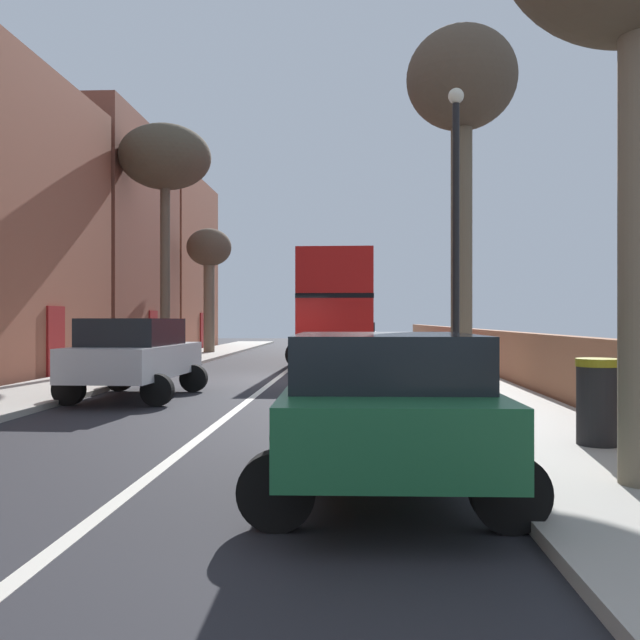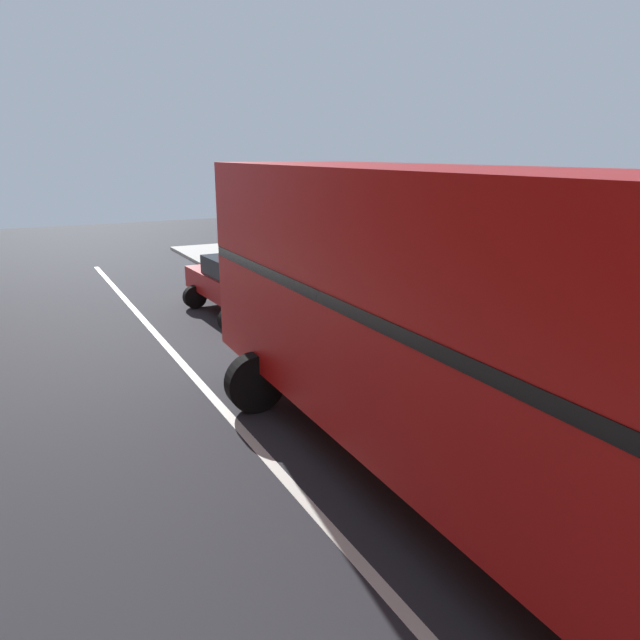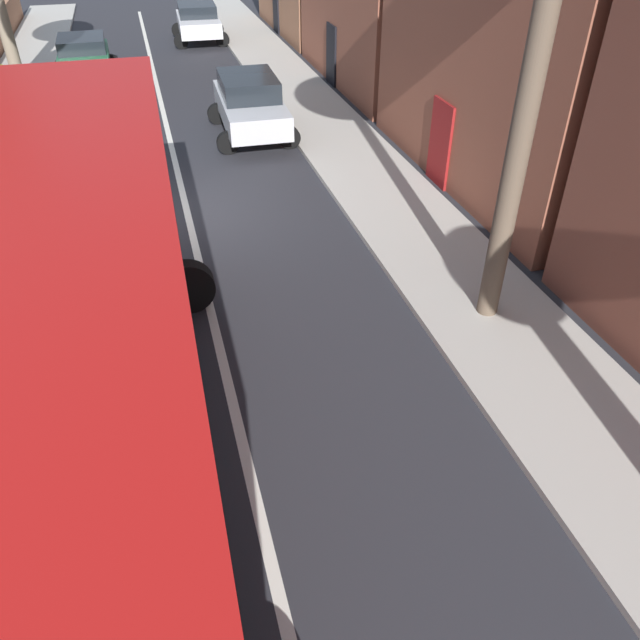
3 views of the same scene
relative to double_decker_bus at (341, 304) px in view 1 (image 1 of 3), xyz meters
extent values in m
plane|color=#28282D|center=(-1.70, -7.94, -2.36)|extent=(84.00, 84.00, 0.00)
cube|color=silver|center=(-1.70, -7.94, -2.35)|extent=(0.16, 54.00, 0.01)
cube|color=#B2ADA3|center=(-6.60, -7.94, -2.30)|extent=(2.60, 60.00, 0.12)
cube|color=#B2ADA3|center=(3.20, -7.94, -2.30)|extent=(2.60, 60.00, 0.12)
cube|color=maroon|center=(-8.17, -7.94, -1.31)|extent=(0.08, 1.10, 2.10)
cube|color=brown|center=(-10.20, 1.66, 2.70)|extent=(4.00, 9.22, 10.11)
cube|color=maroon|center=(-8.17, 1.66, -1.31)|extent=(0.08, 1.10, 2.10)
cube|color=brown|center=(-10.20, 11.26, 2.55)|extent=(4.00, 9.22, 9.80)
cube|color=maroon|center=(-8.17, 11.26, -1.31)|extent=(0.08, 1.10, 2.10)
cube|color=#9E6647|center=(4.75, -7.94, -1.66)|extent=(0.36, 54.00, 1.39)
cube|color=#B31311|center=(0.00, -0.01, -0.81)|extent=(2.70, 11.49, 1.70)
cube|color=black|center=(0.00, -0.01, 0.12)|extent=(2.72, 11.38, 0.16)
cube|color=#B31311|center=(0.00, -0.01, 0.95)|extent=(2.70, 11.49, 1.50)
cube|color=black|center=(0.10, 5.70, -0.72)|extent=(2.20, 0.10, 1.19)
cylinder|color=black|center=(-1.21, 3.91, -1.86)|extent=(1.01, 0.32, 1.00)
cylinder|color=black|center=(1.35, 3.86, -1.86)|extent=(1.01, 0.32, 1.00)
cylinder|color=black|center=(-1.35, -3.88, -1.86)|extent=(1.01, 0.32, 1.00)
cylinder|color=black|center=(1.21, -3.92, -1.86)|extent=(1.01, 0.32, 1.00)
cube|color=#B7BABF|center=(-4.20, -12.77, -1.54)|extent=(1.89, 4.37, 0.68)
cube|color=black|center=(-4.21, -12.98, -0.91)|extent=(1.69, 2.42, 0.58)
cylinder|color=black|center=(-5.06, -11.40, -2.04)|extent=(0.65, 0.24, 0.64)
cylinder|color=black|center=(-3.26, -11.46, -2.04)|extent=(0.65, 0.24, 0.64)
cylinder|color=black|center=(-5.14, -14.08, -2.04)|extent=(0.65, 0.24, 0.64)
cylinder|color=black|center=(-3.34, -14.13, -2.04)|extent=(0.65, 0.24, 0.64)
cube|color=#1E6038|center=(0.80, -20.49, -1.57)|extent=(1.90, 4.06, 0.61)
cube|color=black|center=(0.80, -20.69, -1.03)|extent=(1.72, 2.24, 0.48)
cylinder|color=black|center=(-0.16, -19.26, -2.04)|extent=(0.64, 0.23, 0.64)
cylinder|color=black|center=(1.72, -19.23, -2.04)|extent=(0.64, 0.23, 0.64)
cylinder|color=black|center=(-0.12, -21.76, -2.04)|extent=(0.64, 0.23, 0.64)
cylinder|color=black|center=(1.76, -21.73, -2.04)|extent=(0.64, 0.23, 0.64)
cube|color=#AD1919|center=(0.80, 9.81, -1.58)|extent=(1.88, 4.54, 0.59)
cube|color=black|center=(0.81, 9.59, -1.04)|extent=(1.68, 2.52, 0.49)
cylinder|color=black|center=(-0.13, 11.17, -2.04)|extent=(0.65, 0.24, 0.64)
cylinder|color=black|center=(1.64, 11.23, -2.04)|extent=(0.65, 0.24, 0.64)
cylinder|color=black|center=(-0.04, 8.39, -2.04)|extent=(0.65, 0.24, 0.64)
cylinder|color=black|center=(1.73, 8.45, -2.04)|extent=(0.65, 0.24, 0.64)
cylinder|color=#7A6B56|center=(-6.56, 5.55, 0.11)|extent=(0.54, 0.54, 4.70)
ellipsoid|color=brown|center=(-6.56, 5.55, 2.90)|extent=(2.19, 2.19, 1.84)
cylinder|color=brown|center=(3.02, -11.37, 1.11)|extent=(0.50, 0.50, 6.70)
ellipsoid|color=brown|center=(3.02, -11.37, 4.97)|extent=(2.56, 2.56, 2.38)
cylinder|color=brown|center=(-6.56, -2.19, 1.27)|extent=(0.37, 0.37, 7.01)
ellipsoid|color=#4C4233|center=(-6.56, -2.19, 5.46)|extent=(3.44, 3.44, 2.41)
cylinder|color=black|center=(2.60, -13.33, 0.76)|extent=(0.14, 0.14, 6.00)
sphere|color=silver|center=(2.60, -13.33, 3.91)|extent=(0.32, 0.32, 0.32)
cylinder|color=black|center=(3.60, -18.50, -1.74)|extent=(0.52, 0.52, 0.99)
cylinder|color=olive|center=(3.60, -18.50, -1.19)|extent=(0.55, 0.55, 0.10)
camera|label=1|loc=(0.50, -27.20, -0.65)|focal=37.89mm
camera|label=2|loc=(-4.61, -4.90, 1.87)|focal=33.55mm
camera|label=3|loc=(-1.14, 5.75, 4.26)|focal=34.34mm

